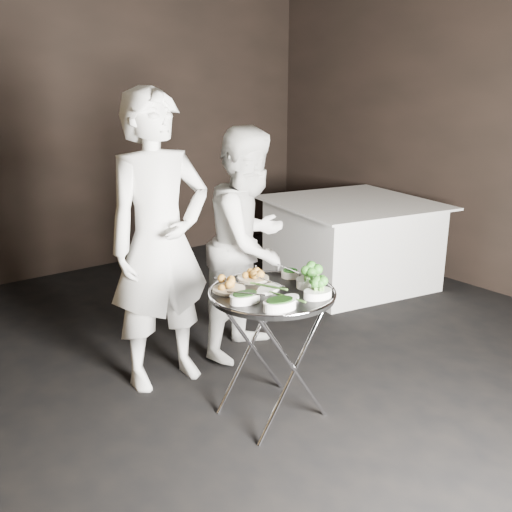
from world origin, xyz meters
TOP-DOWN VIEW (x-y plane):
  - floor at (0.00, 0.00)m, footprint 6.00×7.00m
  - wall_back at (0.00, 3.52)m, footprint 6.00×0.05m
  - tray_stand at (0.00, 0.10)m, footprint 0.52×0.44m
  - serving_tray at (0.00, 0.10)m, footprint 0.72×0.72m
  - potato_plate_a at (-0.18, 0.26)m, footprint 0.18×0.18m
  - potato_plate_b at (0.04, 0.32)m, footprint 0.19×0.19m
  - greens_bowl at (0.24, 0.23)m, footprint 0.11×0.11m
  - asparagus_plate_a at (-0.00, 0.12)m, footprint 0.21×0.17m
  - asparagus_plate_b at (-0.03, -0.06)m, footprint 0.18×0.13m
  - spinach_bowl_a at (-0.21, 0.06)m, footprint 0.19×0.13m
  - spinach_bowl_b at (-0.13, -0.13)m, footprint 0.20×0.15m
  - broccoli_bowl_a at (0.23, 0.04)m, footprint 0.21×0.18m
  - broccoli_bowl_b at (0.14, -0.12)m, footprint 0.18×0.14m
  - serving_utensils at (0.02, 0.17)m, footprint 0.59×0.43m
  - waiter_left at (-0.28, 0.87)m, footprint 0.70×0.47m
  - waiter_right at (0.43, 0.88)m, footprint 0.96×0.86m
  - dining_table at (2.11, 1.48)m, footprint 1.43×1.43m

SIDE VIEW (x-z plane):
  - floor at x=0.00m, z-range -0.05..0.00m
  - dining_table at x=2.11m, z-range 0.00..0.82m
  - tray_stand at x=0.00m, z-range 0.05..0.81m
  - serving_tray at x=0.00m, z-range 0.75..0.79m
  - asparagus_plate_b at x=-0.03m, z-range 0.78..0.81m
  - asparagus_plate_a at x=0.00m, z-range 0.78..0.81m
  - greens_bowl at x=0.24m, z-range 0.78..0.84m
  - potato_plate_a at x=-0.18m, z-range 0.77..0.84m
  - potato_plate_b at x=0.04m, z-range 0.77..0.84m
  - broccoli_bowl_b at x=0.14m, z-range 0.78..0.84m
  - spinach_bowl_a at x=-0.21m, z-range 0.78..0.85m
  - waiter_right at x=0.43m, z-range 0.00..1.63m
  - broccoli_bowl_a at x=0.23m, z-range 0.78..0.85m
  - spinach_bowl_b at x=-0.13m, z-range 0.78..0.85m
  - serving_utensils at x=0.02m, z-range 0.83..0.84m
  - waiter_left at x=-0.28m, z-range 0.00..1.88m
  - wall_back at x=0.00m, z-range 0.00..3.00m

